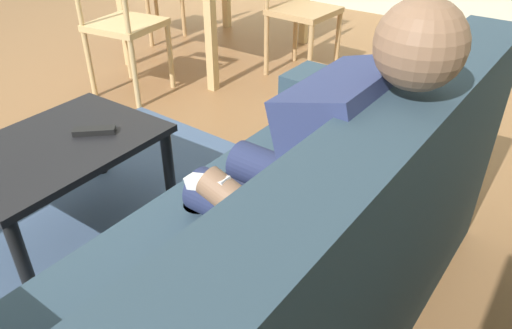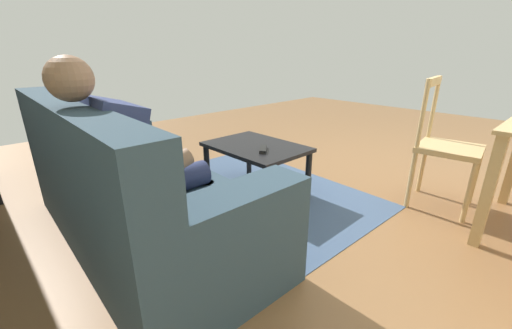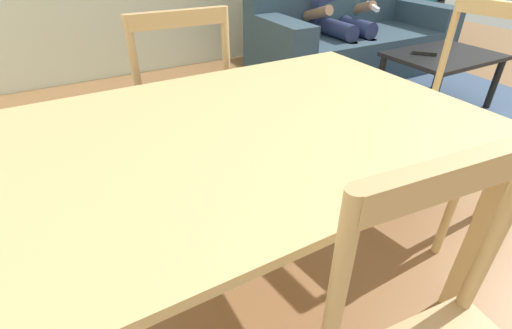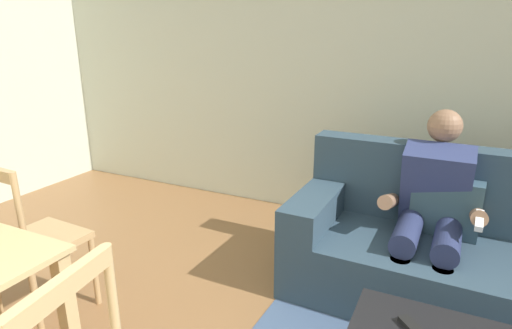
{
  "view_description": "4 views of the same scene",
  "coord_description": "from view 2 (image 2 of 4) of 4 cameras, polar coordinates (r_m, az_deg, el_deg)",
  "views": [
    {
      "loc": [
        1.81,
        2.68,
        1.4
      ],
      "look_at": [
        0.9,
        2.04,
        0.69
      ],
      "focal_mm": 34.04,
      "sensor_mm": 36.0,
      "label": 1
    },
    {
      "loc": [
        -0.91,
        2.77,
        1.16
      ],
      "look_at": [
        0.9,
        1.05,
        0.26
      ],
      "focal_mm": 22.03,
      "sensor_mm": 36.0,
      "label": 2
    },
    {
      "loc": [
        -1.73,
        -0.68,
        1.22
      ],
      "look_at": [
        -1.26,
        0.16,
        0.6
      ],
      "focal_mm": 25.62,
      "sensor_mm": 36.0,
      "label": 3
    },
    {
      "loc": [
        0.77,
        -0.44,
        1.59
      ],
      "look_at": [
        -0.18,
        1.54,
        0.9
      ],
      "focal_mm": 29.09,
      "sensor_mm": 36.0,
      "label": 4
    }
  ],
  "objects": [
    {
      "name": "couch",
      "position": [
        2.1,
        -21.62,
        -5.02
      ],
      "size": [
        1.99,
        0.91,
        0.92
      ],
      "color": "#2D4251",
      "rests_on": "ground_plane"
    },
    {
      "name": "person_lounging",
      "position": [
        1.86,
        -21.23,
        0.3
      ],
      "size": [
        0.6,
        0.93,
        1.15
      ],
      "color": "navy",
      "rests_on": "ground_plane"
    },
    {
      "name": "tv_remote",
      "position": [
        2.46,
        1.3,
        2.79
      ],
      "size": [
        0.15,
        0.16,
        0.02
      ],
      "primitive_type": "cube",
      "rotation": [
        0.0,
        0.0,
        0.73
      ],
      "color": "black",
      "rests_on": "coffee_table"
    },
    {
      "name": "area_rug",
      "position": [
        2.76,
        0.0,
        -4.93
      ],
      "size": [
        2.05,
        1.47,
        0.01
      ],
      "primitive_type": "cube",
      "rotation": [
        0.0,
        0.0,
        -0.04
      ],
      "color": "#3D5170",
      "rests_on": "ground_plane"
    },
    {
      "name": "ground_plane",
      "position": [
        3.14,
        26.06,
        -3.93
      ],
      "size": [
        8.42,
        8.42,
        0.0
      ],
      "primitive_type": "plane",
      "color": "brown"
    },
    {
      "name": "coffee_table",
      "position": [
        2.63,
        0.0,
        2.23
      ],
      "size": [
        0.81,
        0.58,
        0.43
      ],
      "color": "black",
      "rests_on": "ground_plane"
    },
    {
      "name": "dining_chair_facing_couch",
      "position": [
        2.78,
        31.13,
        2.75
      ],
      "size": [
        0.47,
        0.47,
        0.98
      ],
      "color": "tan",
      "rests_on": "ground_plane"
    }
  ]
}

